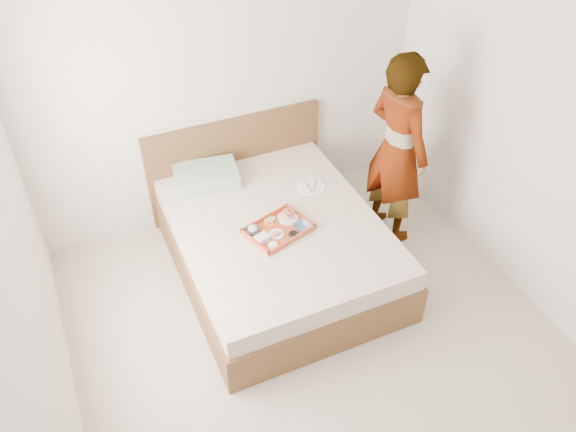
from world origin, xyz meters
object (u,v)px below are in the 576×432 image
(bed, at_px, (278,246))
(dinner_plate, at_px, (312,187))
(tray, at_px, (278,229))
(person, at_px, (397,150))

(bed, relative_size, dinner_plate, 8.42)
(bed, bearing_deg, tray, -109.08)
(bed, distance_m, dinner_plate, 0.61)
(tray, xyz_separation_m, person, (1.16, 0.18, 0.32))
(tray, relative_size, dinner_plate, 2.06)
(dinner_plate, bearing_deg, person, -18.94)
(bed, relative_size, person, 1.15)
(tray, distance_m, dinner_plate, 0.64)
(bed, bearing_deg, person, 3.49)
(person, bearing_deg, bed, 82.25)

